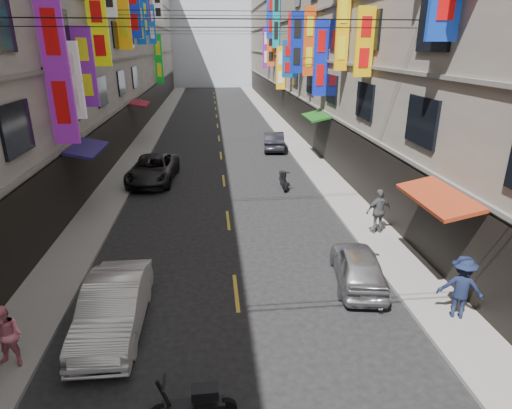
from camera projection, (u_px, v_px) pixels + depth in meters
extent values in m
cube|color=slate|center=(146.00, 139.00, 35.32)|extent=(2.00, 90.00, 0.12)
cube|color=slate|center=(289.00, 136.00, 36.48)|extent=(2.00, 90.00, 0.12)
cube|color=#9A958C|center=(52.00, 14.00, 31.43)|extent=(10.00, 90.00, 19.00)
cube|color=black|center=(133.00, 122.00, 34.72)|extent=(0.12, 85.50, 3.00)
cube|color=#66635E|center=(131.00, 101.00, 34.13)|extent=(0.16, 90.00, 0.14)
cube|color=#66635E|center=(126.00, 58.00, 33.01)|extent=(0.16, 90.00, 0.14)
cube|color=#66635E|center=(122.00, 13.00, 31.88)|extent=(0.16, 90.00, 0.14)
cube|color=gray|center=(367.00, 16.00, 33.76)|extent=(10.00, 90.00, 19.00)
cube|color=black|center=(301.00, 119.00, 36.07)|extent=(0.12, 85.50, 3.00)
cube|color=#66635E|center=(302.00, 98.00, 35.48)|extent=(0.16, 90.00, 0.14)
cube|color=#66635E|center=(303.00, 58.00, 34.35)|extent=(0.16, 90.00, 0.14)
cube|color=#66635E|center=(305.00, 14.00, 33.23)|extent=(0.16, 90.00, 0.14)
cube|color=#B4BCC9|center=(211.00, 24.00, 78.64)|extent=(18.00, 8.00, 22.00)
cube|color=#7F1B97|center=(57.00, 68.00, 16.41)|extent=(0.96, 0.18, 5.86)
cylinder|color=black|center=(56.00, 68.00, 16.40)|extent=(1.06, 0.08, 0.08)
cube|color=silver|center=(72.00, 81.00, 18.38)|extent=(0.83, 0.18, 3.23)
cylinder|color=black|center=(71.00, 81.00, 18.37)|extent=(0.93, 0.08, 0.08)
cube|color=#DEA90B|center=(364.00, 42.00, 19.45)|extent=(0.83, 0.18, 3.03)
cylinder|color=black|center=(365.00, 42.00, 19.45)|extent=(0.93, 0.08, 0.08)
cube|color=#621886|center=(85.00, 67.00, 20.24)|extent=(0.91, 0.18, 3.65)
cylinder|color=black|center=(84.00, 67.00, 20.23)|extent=(1.01, 0.08, 0.08)
cube|color=#F0A70D|center=(343.00, 30.00, 22.76)|extent=(0.70, 0.18, 4.16)
cylinder|color=black|center=(343.00, 30.00, 22.76)|extent=(0.80, 0.08, 0.08)
cube|color=#CCDE0B|center=(98.00, 29.00, 22.72)|extent=(1.02, 0.18, 3.79)
cylinder|color=black|center=(97.00, 29.00, 22.71)|extent=(1.12, 0.08, 0.08)
cube|color=#0F21BA|center=(320.00, 58.00, 27.13)|extent=(0.88, 0.18, 4.63)
cylinder|color=black|center=(321.00, 58.00, 27.14)|extent=(0.98, 0.08, 0.08)
cube|color=#C74612|center=(309.00, 42.00, 30.14)|extent=(0.81, 0.18, 4.63)
cylinder|color=black|center=(310.00, 42.00, 30.14)|extent=(0.91, 0.08, 0.08)
cube|color=#FAA30D|center=(122.00, 2.00, 29.44)|extent=(0.92, 0.18, 6.17)
cylinder|color=black|center=(121.00, 2.00, 29.43)|extent=(1.02, 0.08, 0.08)
cube|color=#0D219A|center=(297.00, 43.00, 33.80)|extent=(1.02, 0.18, 4.63)
cylinder|color=black|center=(298.00, 43.00, 33.80)|extent=(1.12, 0.08, 0.08)
cube|color=#0F25B3|center=(134.00, 9.00, 33.78)|extent=(1.03, 0.18, 4.31)
cylinder|color=black|center=(133.00, 9.00, 33.77)|extent=(1.13, 0.08, 0.08)
cube|color=red|center=(293.00, 31.00, 35.85)|extent=(0.80, 0.18, 2.85)
cylinder|color=black|center=(293.00, 31.00, 35.85)|extent=(0.90, 0.08, 0.08)
cube|color=#0C4D91|center=(288.00, 59.00, 38.25)|extent=(0.95, 0.18, 3.16)
cylinder|color=black|center=(288.00, 59.00, 38.25)|extent=(1.05, 0.08, 0.08)
cube|color=#0E4DA3|center=(140.00, 24.00, 37.54)|extent=(0.82, 0.18, 3.43)
cylinder|color=black|center=(140.00, 24.00, 37.54)|extent=(0.92, 0.08, 0.08)
cube|color=#0E3BAA|center=(144.00, 17.00, 39.64)|extent=(0.90, 0.18, 3.20)
cylinder|color=black|center=(143.00, 17.00, 39.64)|extent=(1.00, 0.08, 0.08)
cube|color=#FFB20E|center=(281.00, 68.00, 42.22)|extent=(0.90, 0.18, 4.07)
cylinder|color=black|center=(281.00, 68.00, 42.22)|extent=(1.00, 0.08, 0.08)
cube|color=#0C8691|center=(276.00, 17.00, 44.43)|extent=(0.75, 0.18, 6.15)
cylinder|color=black|center=(277.00, 17.00, 44.43)|extent=(0.85, 0.08, 0.08)
cube|color=#0F4EB5|center=(152.00, 24.00, 45.44)|extent=(0.76, 0.18, 3.89)
cylinder|color=black|center=(151.00, 24.00, 45.44)|extent=(0.86, 0.08, 0.08)
cube|color=#0F3AB8|center=(272.00, 15.00, 46.26)|extent=(1.12, 0.18, 4.73)
cylinder|color=black|center=(272.00, 15.00, 46.27)|extent=(1.22, 0.08, 0.08)
cube|color=#EE5216|center=(271.00, 49.00, 48.71)|extent=(0.87, 0.18, 3.76)
cylinder|color=black|center=(271.00, 49.00, 48.72)|extent=(0.97, 0.08, 0.08)
cube|color=#0D9122|center=(159.00, 59.00, 49.92)|extent=(0.89, 0.18, 5.48)
cylinder|color=black|center=(158.00, 59.00, 49.92)|extent=(0.99, 0.08, 0.08)
cube|color=white|center=(158.00, 6.00, 50.15)|extent=(1.09, 0.18, 3.27)
cylinder|color=black|center=(157.00, 6.00, 50.15)|extent=(1.19, 0.08, 0.08)
cube|color=#6D1A93|center=(266.00, 48.00, 52.84)|extent=(0.82, 0.18, 4.95)
cylinder|color=black|center=(266.00, 48.00, 52.84)|extent=(0.92, 0.08, 0.08)
cube|color=maroon|center=(439.00, 197.00, 13.13)|extent=(1.39, 3.20, 0.41)
cube|color=#211753|center=(86.00, 148.00, 19.36)|extent=(1.39, 3.20, 0.41)
cube|color=#184F15|center=(317.00, 116.00, 28.03)|extent=(1.39, 3.20, 0.41)
cube|color=maroon|center=(139.00, 103.00, 34.26)|extent=(1.39, 3.20, 0.41)
cylinder|color=black|center=(225.00, 19.00, 14.42)|extent=(14.00, 0.04, 0.04)
cylinder|color=black|center=(217.00, 11.00, 27.04)|extent=(14.00, 0.04, 0.04)
cylinder|color=black|center=(214.00, 31.00, 40.36)|extent=(14.00, 0.04, 0.04)
cube|color=gold|center=(236.00, 292.00, 13.57)|extent=(0.12, 2.20, 0.01)
cube|color=gold|center=(228.00, 220.00, 19.15)|extent=(0.12, 2.20, 0.01)
cube|color=gold|center=(224.00, 181.00, 24.74)|extent=(0.12, 2.20, 0.01)
cube|color=gold|center=(221.00, 155.00, 30.33)|extent=(0.12, 2.20, 0.01)
cube|color=gold|center=(219.00, 138.00, 35.92)|extent=(0.12, 2.20, 0.01)
cube|color=gold|center=(218.00, 126.00, 41.51)|extent=(0.12, 2.20, 0.01)
cube|color=gold|center=(216.00, 116.00, 47.10)|extent=(0.12, 2.20, 0.01)
cube|color=gold|center=(216.00, 109.00, 52.69)|extent=(0.12, 2.20, 0.01)
cube|color=gold|center=(215.00, 102.00, 58.28)|extent=(0.12, 2.20, 0.01)
cube|color=gold|center=(214.00, 97.00, 63.87)|extent=(0.12, 2.20, 0.01)
cube|color=gold|center=(214.00, 93.00, 69.46)|extent=(0.12, 2.20, 0.01)
cylinder|color=black|center=(225.00, 409.00, 8.92)|extent=(0.50, 0.13, 0.50)
cube|color=black|center=(193.00, 406.00, 8.79)|extent=(1.31, 0.33, 0.18)
cube|color=black|center=(205.00, 392.00, 8.70)|extent=(0.56, 0.33, 0.22)
cylinder|color=black|center=(165.00, 398.00, 8.62)|extent=(0.36, 0.09, 0.88)
cylinder|color=black|center=(164.00, 384.00, 8.50)|extent=(0.07, 0.50, 0.06)
cylinder|color=black|center=(285.00, 188.00, 22.73)|extent=(0.13, 0.50, 0.50)
cylinder|color=black|center=(282.00, 180.00, 23.94)|extent=(0.13, 0.50, 0.50)
cube|color=black|center=(283.00, 181.00, 23.28)|extent=(0.32, 1.30, 0.18)
cube|color=black|center=(283.00, 174.00, 23.39)|extent=(0.33, 0.56, 0.22)
cylinder|color=black|center=(285.00, 179.00, 22.67)|extent=(0.09, 0.36, 0.88)
cylinder|color=black|center=(285.00, 173.00, 22.54)|extent=(0.50, 0.07, 0.06)
imported|color=silver|center=(114.00, 307.00, 11.58)|extent=(1.55, 4.35, 1.43)
imported|color=black|center=(153.00, 169.00, 24.37)|extent=(2.79, 5.38, 1.45)
imported|color=#ABAAAF|center=(358.00, 266.00, 13.91)|extent=(2.07, 3.92, 1.27)
imported|color=#222229|center=(274.00, 141.00, 31.88)|extent=(1.89, 4.24, 1.35)
imported|color=pink|center=(6.00, 338.00, 10.03)|extent=(0.87, 0.67, 1.62)
imported|color=#141B37|center=(461.00, 287.00, 11.89)|extent=(1.35, 1.06, 1.87)
imported|color=#4F4F51|center=(379.00, 211.00, 17.31)|extent=(1.17, 0.77, 1.86)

